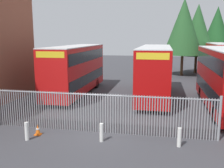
# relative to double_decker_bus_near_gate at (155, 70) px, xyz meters

# --- Properties ---
(ground_plane) EXTENTS (100.00, 100.00, 0.00)m
(ground_plane) POSITION_rel_double_decker_bus_near_gate_xyz_m (-2.76, -0.97, -2.42)
(ground_plane) COLOR #3D3D42
(palisade_fence) EXTENTS (14.18, 0.14, 2.35)m
(palisade_fence) POSITION_rel_double_decker_bus_near_gate_xyz_m (-3.45, -8.97, -1.24)
(palisade_fence) COLOR gray
(palisade_fence) RESTS_ON ground
(double_decker_bus_near_gate) EXTENTS (2.54, 10.81, 4.42)m
(double_decker_bus_near_gate) POSITION_rel_double_decker_bus_near_gate_xyz_m (0.00, 0.00, 0.00)
(double_decker_bus_near_gate) COLOR #B70C0C
(double_decker_bus_near_gate) RESTS_ON ground
(double_decker_bus_behind_fence_right) EXTENTS (2.54, 10.81, 4.42)m
(double_decker_bus_behind_fence_right) POSITION_rel_double_decker_bus_near_gate_xyz_m (-7.11, 0.06, 0.00)
(double_decker_bus_behind_fence_right) COLOR red
(double_decker_bus_behind_fence_right) RESTS_ON ground
(double_decker_bus_far_back) EXTENTS (2.54, 10.81, 4.42)m
(double_decker_bus_far_back) POSITION_rel_double_decker_bus_near_gate_xyz_m (7.54, 12.56, 0.00)
(double_decker_bus_far_back) COLOR red
(double_decker_bus_far_back) RESTS_ON ground
(bollard_near_left) EXTENTS (0.20, 0.20, 0.95)m
(bollard_near_left) POSITION_rel_double_decker_bus_near_gate_xyz_m (-6.06, -10.79, -1.95)
(bollard_near_left) COLOR silver
(bollard_near_left) RESTS_ON ground
(bollard_center_front) EXTENTS (0.20, 0.20, 0.95)m
(bollard_center_front) POSITION_rel_double_decker_bus_near_gate_xyz_m (-2.26, -10.22, -1.95)
(bollard_center_front) COLOR silver
(bollard_center_front) RESTS_ON ground
(bollard_near_right) EXTENTS (0.20, 0.20, 0.95)m
(bollard_near_right) POSITION_rel_double_decker_bus_near_gate_xyz_m (1.57, -10.10, -1.95)
(bollard_near_right) COLOR silver
(bollard_near_right) RESTS_ON ground
(traffic_cone_by_gate) EXTENTS (0.34, 0.34, 0.59)m
(traffic_cone_by_gate) POSITION_rel_double_decker_bus_near_gate_xyz_m (-5.85, -10.02, -2.13)
(traffic_cone_by_gate) COLOR orange
(traffic_cone_by_gate) RESTS_ON ground
(tree_tall_back) EXTENTS (5.05, 5.05, 9.75)m
(tree_tall_back) POSITION_rel_double_decker_bus_near_gate_xyz_m (5.29, 16.68, 3.71)
(tree_tall_back) COLOR #4C3823
(tree_tall_back) RESTS_ON ground
(tree_short_side) EXTENTS (4.98, 4.98, 9.73)m
(tree_short_side) POSITION_rel_double_decker_bus_near_gate_xyz_m (8.55, 20.30, 3.74)
(tree_short_side) COLOR #4C3823
(tree_short_side) RESTS_ON ground
(tree_mid_row) EXTENTS (5.16, 5.16, 10.19)m
(tree_mid_row) POSITION_rel_double_decker_bus_near_gate_xyz_m (3.17, 13.79, 4.07)
(tree_mid_row) COLOR #4C3823
(tree_mid_row) RESTS_ON ground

